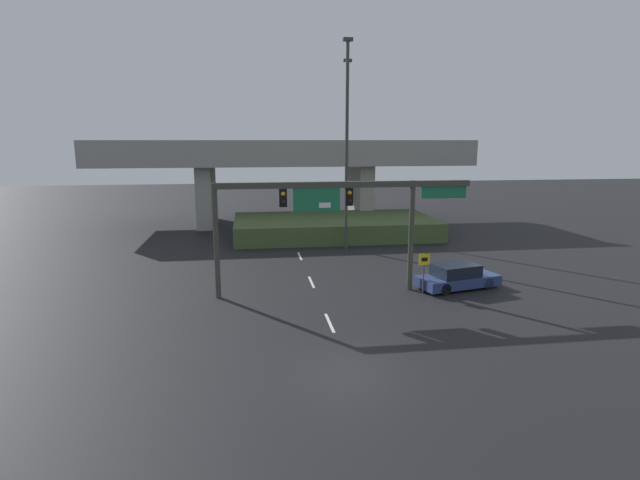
% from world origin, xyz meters
% --- Properties ---
extents(ground_plane, '(160.00, 160.00, 0.00)m').
position_xyz_m(ground_plane, '(0.00, 0.00, 0.00)').
color(ground_plane, black).
extents(lane_markings, '(0.14, 22.46, 0.01)m').
position_xyz_m(lane_markings, '(0.00, 14.74, 0.00)').
color(lane_markings, silver).
rests_on(lane_markings, ground).
extents(signal_gantry, '(13.67, 0.44, 6.03)m').
position_xyz_m(signal_gantry, '(1.00, 9.16, 4.81)').
color(signal_gantry, '#383D33').
rests_on(signal_gantry, ground).
extents(speed_limit_sign, '(0.60, 0.11, 2.26)m').
position_xyz_m(speed_limit_sign, '(5.70, 8.34, 1.48)').
color(speed_limit_sign, '#4C4C4C').
rests_on(speed_limit_sign, ground).
extents(highway_light_pole_near, '(0.70, 0.36, 14.71)m').
position_xyz_m(highway_light_pole_near, '(4.91, 26.10, 7.73)').
color(highway_light_pole_near, '#383D33').
rests_on(highway_light_pole_near, ground).
extents(highway_light_pole_far, '(0.70, 0.36, 15.20)m').
position_xyz_m(highway_light_pole_far, '(3.71, 19.95, 7.98)').
color(highway_light_pole_far, '#383D33').
rests_on(highway_light_pole_far, ground).
extents(overpass_bridge, '(35.69, 9.14, 8.13)m').
position_xyz_m(overpass_bridge, '(-0.00, 32.85, 5.82)').
color(overpass_bridge, gray).
rests_on(overpass_bridge, ground).
extents(grass_embankment, '(17.02, 8.98, 1.55)m').
position_xyz_m(grass_embankment, '(3.75, 25.44, 0.78)').
color(grass_embankment, '#42562D').
rests_on(grass_embankment, ground).
extents(parked_sedan_near_right, '(4.89, 2.88, 1.39)m').
position_xyz_m(parked_sedan_near_right, '(7.91, 9.04, 0.64)').
color(parked_sedan_near_right, navy).
rests_on(parked_sedan_near_right, ground).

